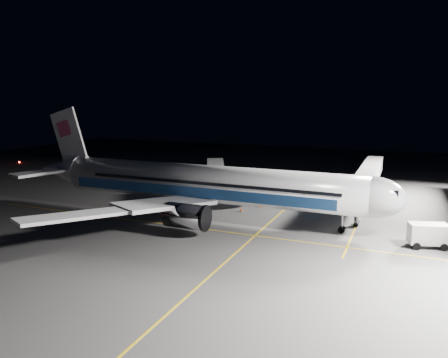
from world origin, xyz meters
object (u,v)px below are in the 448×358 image
jet_bridge (367,178)px  safety_cone_c (200,193)px  airliner (200,184)px  safety_cone_a (260,206)px  service_truck (433,235)px  baggage_tug (228,183)px  safety_cone_b (241,209)px

jet_bridge → safety_cone_c: size_ratio=57.93×
airliner → jet_bridge: airliner is taller
safety_cone_a → service_truck: bearing=-21.9°
jet_bridge → airliner: bearing=-142.0°
jet_bridge → service_truck: (9.64, -19.90, -2.98)m
safety_cone_c → jet_bridge: bearing=7.7°
baggage_tug → safety_cone_c: size_ratio=4.94×
safety_cone_b → baggage_tug: bearing=119.0°
jet_bridge → baggage_tug: 28.00m
baggage_tug → safety_cone_b: (9.33, -16.80, -0.56)m
safety_cone_b → jet_bridge: bearing=35.3°
service_truck → safety_cone_c: (-39.64, 15.85, -1.30)m
safety_cone_a → safety_cone_c: (-14.00, 5.51, -0.01)m
baggage_tug → safety_cone_b: bearing=-72.0°
service_truck → baggage_tug: 44.11m
airliner → baggage_tug: bearing=101.3°
safety_cone_a → safety_cone_b: 3.93m
service_truck → airliner: bearing=160.5°
service_truck → baggage_tug: (-37.11, 23.84, -0.73)m
jet_bridge → safety_cone_b: jet_bridge is taller
baggage_tug → jet_bridge: bearing=-19.2°
safety_cone_b → safety_cone_c: (-11.86, 8.81, -0.01)m
safety_cone_a → baggage_tug: bearing=130.3°
safety_cone_a → safety_cone_c: bearing=158.5°
baggage_tug → safety_cone_b: baggage_tug is taller
safety_cone_c → safety_cone_b: bearing=-36.6°
safety_cone_c → service_truck: bearing=-21.8°
airliner → service_truck: airliner is taller
service_truck → baggage_tug: size_ratio=2.13×
service_truck → safety_cone_a: (-25.64, 10.33, -1.29)m
airliner → service_truck: bearing=-3.2°
service_truck → baggage_tug: service_truck is taller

